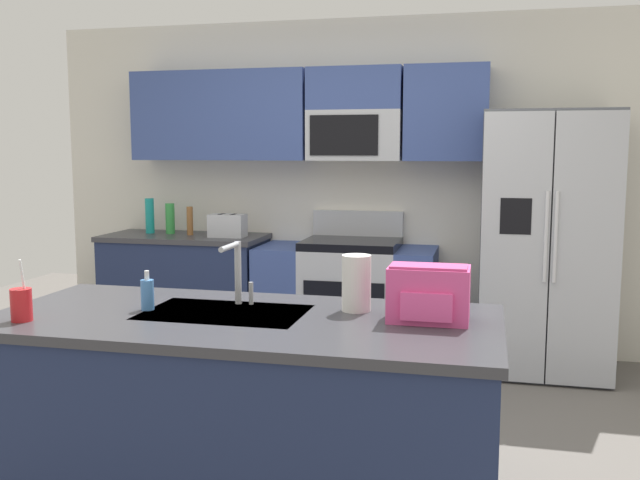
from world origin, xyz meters
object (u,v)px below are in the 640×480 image
(soap_dispenser, at_px, (147,294))
(bottle_green, at_px, (170,219))
(refrigerator, at_px, (546,243))
(range_oven, at_px, (346,298))
(sink_faucet, at_px, (237,268))
(paper_towel_roll, at_px, (356,283))
(toaster, at_px, (228,226))
(bottle_teal, at_px, (150,216))
(pepper_mill, at_px, (190,221))
(backpack, at_px, (429,293))
(drink_cup_red, at_px, (21,304))

(soap_dispenser, bearing_deg, bottle_green, 113.39)
(refrigerator, distance_m, bottle_green, 2.94)
(range_oven, xyz_separation_m, sink_faucet, (-0.02, -2.35, 0.62))
(paper_towel_roll, bearing_deg, toaster, 122.46)
(toaster, distance_m, bottle_green, 0.55)
(bottle_teal, distance_m, paper_towel_roll, 3.22)
(refrigerator, bearing_deg, bottle_teal, 177.82)
(range_oven, xyz_separation_m, bottle_green, (-1.48, 0.05, 0.58))
(refrigerator, distance_m, pepper_mill, 2.74)
(refrigerator, relative_size, soap_dispenser, 10.88)
(pepper_mill, height_order, soap_dispenser, pepper_mill)
(range_oven, xyz_separation_m, pepper_mill, (-1.29, -0.00, 0.57))
(refrigerator, height_order, pepper_mill, refrigerator)
(sink_faucet, xyz_separation_m, backpack, (0.85, -0.10, -0.05))
(refrigerator, relative_size, bottle_green, 7.46)
(refrigerator, xyz_separation_m, sink_faucet, (-1.47, -2.28, 0.14))
(sink_faucet, bearing_deg, range_oven, 89.41)
(drink_cup_red, height_order, backpack, drink_cup_red)
(bottle_teal, relative_size, sink_faucet, 1.02)
(paper_towel_roll, height_order, backpack, paper_towel_roll)
(range_oven, height_order, toaster, range_oven)
(sink_faucet, distance_m, backpack, 0.85)
(pepper_mill, relative_size, paper_towel_roll, 0.96)
(pepper_mill, xyz_separation_m, bottle_teal, (-0.38, 0.05, 0.03))
(toaster, relative_size, paper_towel_roll, 1.17)
(soap_dispenser, bearing_deg, drink_cup_red, -142.98)
(drink_cup_red, bearing_deg, refrigerator, 51.23)
(range_oven, distance_m, drink_cup_red, 2.98)
(backpack, bearing_deg, range_oven, 108.52)
(bottle_teal, xyz_separation_m, drink_cup_red, (0.90, -2.87, -0.08))
(refrigerator, bearing_deg, drink_cup_red, -128.77)
(bottle_teal, relative_size, drink_cup_red, 1.14)
(pepper_mill, bearing_deg, bottle_green, 164.01)
(sink_faucet, xyz_separation_m, soap_dispenser, (-0.34, -0.18, -0.10))
(range_oven, relative_size, drink_cup_red, 5.41)
(sink_faucet, xyz_separation_m, drink_cup_red, (-0.74, -0.48, -0.10))
(toaster, height_order, drink_cup_red, drink_cup_red)
(toaster, height_order, pepper_mill, pepper_mill)
(bottle_teal, distance_m, sink_faucet, 2.90)
(drink_cup_red, bearing_deg, backpack, 13.27)
(pepper_mill, xyz_separation_m, bottle_green, (-0.20, 0.06, 0.01))
(refrigerator, height_order, soap_dispenser, refrigerator)
(bottle_green, relative_size, drink_cup_red, 0.99)
(pepper_mill, bearing_deg, sink_faucet, -61.76)
(bottle_green, relative_size, backpack, 0.77)
(range_oven, height_order, bottle_teal, bottle_teal)
(pepper_mill, xyz_separation_m, drink_cup_red, (0.52, -2.82, -0.05))
(range_oven, distance_m, pepper_mill, 1.41)
(bottle_teal, xyz_separation_m, paper_towel_roll, (2.17, -2.38, -0.02))
(range_oven, distance_m, refrigerator, 1.53)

